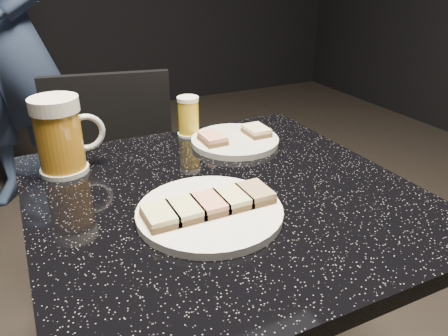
{
  "coord_description": "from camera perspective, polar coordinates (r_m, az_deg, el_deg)",
  "views": [
    {
      "loc": [
        -0.32,
        -0.65,
        1.15
      ],
      "look_at": [
        0.0,
        0.0,
        0.8
      ],
      "focal_mm": 35.0,
      "sensor_mm": 36.0,
      "label": 1
    }
  ],
  "objects": [
    {
      "name": "beer_tumbler",
      "position": [
        1.08,
        -4.68,
        6.73
      ],
      "size": [
        0.06,
        0.06,
        0.1
      ],
      "color": "silver",
      "rests_on": "table"
    },
    {
      "name": "plate_large",
      "position": [
        0.75,
        -1.88,
        -5.8
      ],
      "size": [
        0.25,
        0.25,
        0.01
      ],
      "primitive_type": "cylinder",
      "color": "white",
      "rests_on": "table"
    },
    {
      "name": "beer_mug",
      "position": [
        0.93,
        -20.55,
        4.01
      ],
      "size": [
        0.14,
        0.1,
        0.16
      ],
      "color": "silver",
      "rests_on": "table"
    },
    {
      "name": "table",
      "position": [
        0.96,
        0.0,
        -15.86
      ],
      "size": [
        0.7,
        0.7,
        0.75
      ],
      "color": "black",
      "rests_on": "floor"
    },
    {
      "name": "chair",
      "position": [
        1.34,
        -13.66,
        -4.2
      ],
      "size": [
        0.43,
        0.43,
        0.85
      ],
      "color": "black",
      "rests_on": "floor"
    },
    {
      "name": "patron",
      "position": [
        2.27,
        -26.67,
        14.99
      ],
      "size": [
        0.73,
        0.66,
        1.66
      ],
      "primitive_type": "imported",
      "rotation": [
        0.0,
        0.0,
        -0.55
      ],
      "color": "navy",
      "rests_on": "floor"
    },
    {
      "name": "plate_small",
      "position": [
        1.04,
        1.44,
        3.57
      ],
      "size": [
        0.21,
        0.21,
        0.01
      ],
      "primitive_type": "cylinder",
      "color": "silver",
      "rests_on": "table"
    },
    {
      "name": "canapes_on_plate_small",
      "position": [
        1.03,
        1.45,
        4.41
      ],
      "size": [
        0.17,
        0.07,
        0.02
      ],
      "color": "#4C3521",
      "rests_on": "plate_small"
    },
    {
      "name": "canapes_on_plate_large",
      "position": [
        0.74,
        -1.9,
        -4.72
      ],
      "size": [
        0.23,
        0.07,
        0.02
      ],
      "color": "#4C3521",
      "rests_on": "plate_large"
    }
  ]
}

